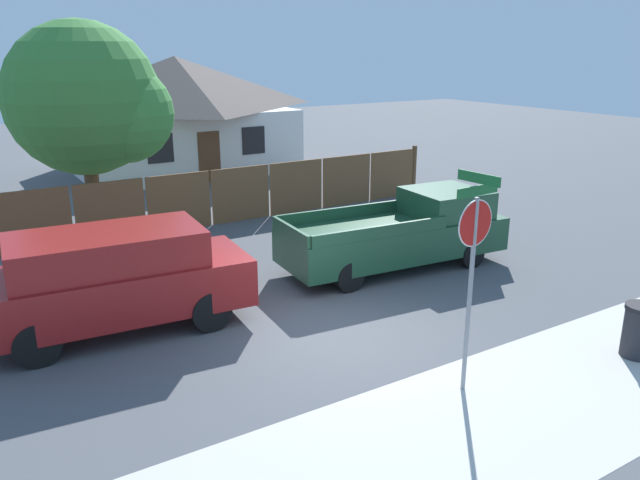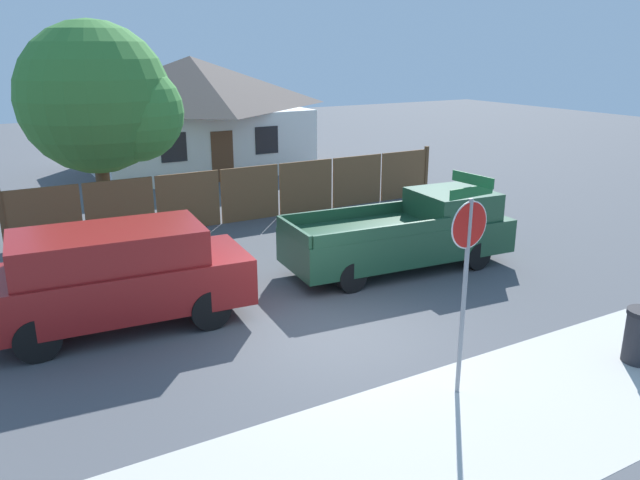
% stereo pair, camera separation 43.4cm
% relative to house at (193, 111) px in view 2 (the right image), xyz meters
% --- Properties ---
extents(ground_plane, '(80.00, 80.00, 0.00)m').
position_rel_house_xyz_m(ground_plane, '(-3.32, -17.36, -2.48)').
color(ground_plane, '#4C4F54').
extents(sidewalk_strip, '(36.00, 3.20, 0.01)m').
position_rel_house_xyz_m(sidewalk_strip, '(-3.32, -20.96, -2.48)').
color(sidewalk_strip, beige).
rests_on(sidewalk_strip, ground).
extents(wooden_fence, '(13.85, 0.12, 1.76)m').
position_rel_house_xyz_m(wooden_fence, '(-1.38, -9.15, -1.65)').
color(wooden_fence, brown).
rests_on(wooden_fence, ground).
extents(house, '(9.30, 7.13, 4.78)m').
position_rel_house_xyz_m(house, '(0.00, 0.00, 0.00)').
color(house, white).
rests_on(house, ground).
extents(oak_tree, '(4.41, 4.20, 5.90)m').
position_rel_house_xyz_m(oak_tree, '(-5.27, -8.09, 1.21)').
color(oak_tree, brown).
rests_on(oak_tree, ground).
extents(red_suv, '(5.00, 2.29, 1.94)m').
position_rel_house_xyz_m(red_suv, '(-6.69, -15.04, -1.43)').
color(red_suv, maroon).
rests_on(red_suv, ground).
extents(orange_pickup, '(5.66, 2.36, 1.79)m').
position_rel_house_xyz_m(orange_pickup, '(0.14, -15.06, -1.62)').
color(orange_pickup, '#1E472D').
rests_on(orange_pickup, ground).
extents(stop_sign, '(0.85, 0.76, 3.45)m').
position_rel_house_xyz_m(stop_sign, '(-2.69, -20.08, -0.15)').
color(stop_sign, gray).
rests_on(stop_sign, ground).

